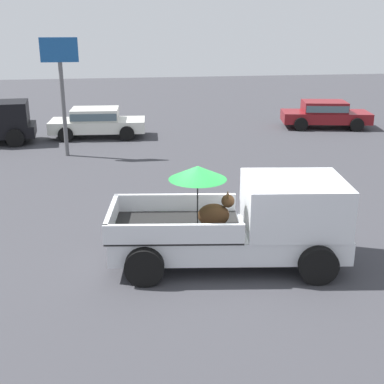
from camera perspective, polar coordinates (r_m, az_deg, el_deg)
ground_plane at (r=11.30m, az=3.97°, el=-7.89°), size 80.00×80.00×0.00m
pickup_truck_main at (r=10.95m, az=6.52°, el=-3.32°), size 5.26×2.81×2.27m
parked_sedan_near at (r=23.77m, az=-10.72°, el=7.88°), size 4.42×2.22×1.33m
parked_sedan_far at (r=26.40m, az=14.80°, el=8.64°), size 4.57×2.61×1.33m
motel_sign at (r=20.25m, az=-14.62°, el=12.87°), size 1.40×0.16×4.52m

